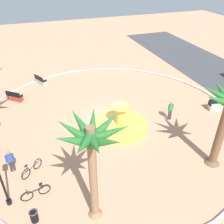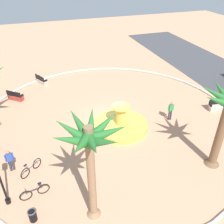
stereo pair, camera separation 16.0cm
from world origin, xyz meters
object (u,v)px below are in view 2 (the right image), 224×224
at_px(fountain, 120,125).
at_px(bench_southwest, 42,81).
at_px(person_cyclist_photo, 10,160).
at_px(trash_bin, 32,215).
at_px(bicycle_by_lamppost, 31,168).
at_px(bench_east, 217,107).
at_px(bicycle_red_frame, 35,192).
at_px(person_pedestrian_stroll, 171,110).
at_px(bench_north, 16,97).
at_px(palm_tree_near_fountain, 90,146).

xyz_separation_m(fountain, bench_southwest, (-10.33, -5.26, 0.05)).
relative_size(fountain, person_cyclist_photo, 2.66).
height_order(bench_southwest, trash_bin, bench_southwest).
height_order(fountain, person_cyclist_photo, fountain).
relative_size(bench_southwest, bicycle_by_lamppost, 1.23).
bearing_deg(bench_southwest, bench_east, 53.69).
distance_m(bench_east, person_cyclist_photo, 17.52).
height_order(bench_east, bicycle_red_frame, bench_east).
xyz_separation_m(bench_east, person_pedestrian_stroll, (-0.02, -4.85, 0.61)).
relative_size(bench_north, person_pedestrian_stroll, 0.91).
xyz_separation_m(bench_southwest, trash_bin, (16.50, -1.92, 0.04)).
distance_m(bench_southwest, trash_bin, 16.61).
distance_m(palm_tree_near_fountain, person_pedestrian_stroll, 11.36).
bearing_deg(bench_southwest, bench_north, -43.70).
xyz_separation_m(trash_bin, bicycle_by_lamppost, (-3.49, 0.12, -0.00)).
distance_m(trash_bin, person_pedestrian_stroll, 12.96).
height_order(bench_southwest, person_cyclist_photo, person_cyclist_photo).
xyz_separation_m(bench_north, person_cyclist_photo, (9.58, -0.27, 0.57)).
xyz_separation_m(bench_north, bicycle_red_frame, (12.18, 1.00, 0.04)).
relative_size(palm_tree_near_fountain, bench_southwest, 3.66).
distance_m(bench_southwest, person_pedestrian_stroll, 14.31).
height_order(palm_tree_near_fountain, trash_bin, palm_tree_near_fountain).
bearing_deg(trash_bin, fountain, 130.66).
bearing_deg(palm_tree_near_fountain, bicycle_by_lamppost, -144.47).
relative_size(bicycle_red_frame, person_cyclist_photo, 1.05).
bearing_deg(bench_southwest, person_pedestrian_stroll, 42.17).
height_order(fountain, bicycle_by_lamppost, fountain).
xyz_separation_m(bench_southwest, bicycle_red_frame, (15.01, -1.71, 0.04)).
relative_size(bench_north, person_cyclist_photo, 0.95).
distance_m(person_cyclist_photo, person_pedestrian_stroll, 12.70).
bearing_deg(palm_tree_near_fountain, bicycle_red_frame, -127.08).
bearing_deg(bicycle_by_lamppost, trash_bin, -1.92).
height_order(fountain, bench_southwest, fountain).
relative_size(bench_east, person_cyclist_photo, 1.02).
bearing_deg(bicycle_red_frame, person_cyclist_photo, -154.12).
bearing_deg(person_pedestrian_stroll, bicycle_red_frame, -68.69).
height_order(fountain, bench_east, fountain).
relative_size(fountain, bench_east, 2.61).
xyz_separation_m(bicycle_by_lamppost, person_pedestrian_stroll, (-2.41, 11.41, 0.58)).
bearing_deg(trash_bin, bench_north, -176.74).
relative_size(bench_southwest, person_pedestrian_stroll, 0.97).
relative_size(trash_bin, bicycle_by_lamppost, 0.55).
bearing_deg(person_cyclist_photo, bicycle_by_lamppost, 62.45).
relative_size(bicycle_by_lamppost, person_pedestrian_stroll, 0.78).
distance_m(bench_east, bench_north, 18.84).
distance_m(bench_north, bench_southwest, 3.91).
relative_size(trash_bin, person_cyclist_photo, 0.45).
distance_m(trash_bin, person_cyclist_photo, 4.26).
relative_size(bicycle_red_frame, person_pedestrian_stroll, 1.00).
bearing_deg(bench_north, person_cyclist_photo, -1.60).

